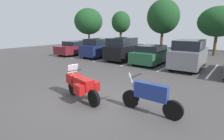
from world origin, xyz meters
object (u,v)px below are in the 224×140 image
(motorcycle_second, at_px, (150,96))
(car_green, at_px, (152,55))
(car_maroon, at_px, (77,48))
(car_grey, at_px, (189,54))
(car_black, at_px, (124,49))
(car_navy, at_px, (100,48))
(motorcycle_touring, at_px, (81,85))

(motorcycle_second, xyz_separation_m, car_green, (-3.56, 7.99, 0.13))
(motorcycle_second, distance_m, car_maroon, 14.55)
(car_grey, bearing_deg, car_black, 179.60)
(car_maroon, height_order, car_navy, car_navy)
(car_maroon, xyz_separation_m, car_navy, (3.13, 0.31, 0.18))
(car_maroon, relative_size, car_navy, 1.09)
(motorcycle_second, height_order, car_grey, car_grey)
(motorcycle_second, relative_size, car_green, 0.49)
(car_navy, relative_size, car_green, 1.02)
(car_green, bearing_deg, car_navy, 178.88)
(car_green, bearing_deg, motorcycle_second, -65.98)
(motorcycle_second, distance_m, car_grey, 7.95)
(car_maroon, bearing_deg, motorcycle_second, -32.37)
(motorcycle_second, xyz_separation_m, car_navy, (-9.15, 8.10, 0.31))
(car_black, bearing_deg, motorcycle_touring, -67.10)
(motorcycle_second, xyz_separation_m, car_grey, (-0.78, 7.90, 0.39))
(motorcycle_second, height_order, car_maroon, car_maroon)
(car_black, bearing_deg, car_grey, -0.40)
(car_green, distance_m, car_grey, 2.80)
(car_black, height_order, car_green, car_black)
(motorcycle_touring, height_order, car_black, car_black)
(motorcycle_second, distance_m, car_green, 8.75)
(motorcycle_touring, xyz_separation_m, car_maroon, (-9.65, 8.37, 0.10))
(car_navy, bearing_deg, car_green, -1.12)
(car_green, xyz_separation_m, car_grey, (2.78, -0.08, 0.26))
(motorcycle_second, relative_size, car_navy, 0.48)
(car_maroon, distance_m, car_navy, 3.15)
(motorcycle_touring, relative_size, motorcycle_second, 1.00)
(car_maroon, relative_size, car_black, 1.11)
(car_navy, xyz_separation_m, car_grey, (8.38, -0.19, 0.08))
(motorcycle_touring, distance_m, car_maroon, 12.77)
(motorcycle_second, height_order, car_black, car_black)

